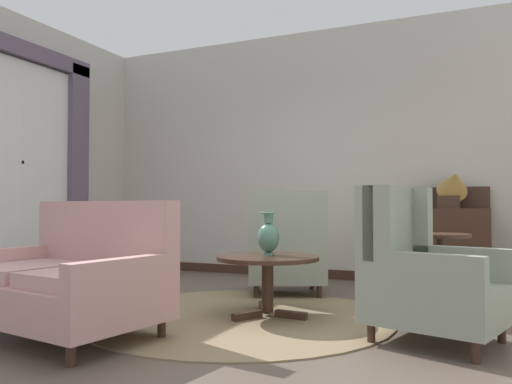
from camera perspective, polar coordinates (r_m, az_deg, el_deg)
The scene contains 14 objects.
ground at distance 4.18m, azimuth -3.77°, elevation -14.59°, with size 9.06×9.06×0.00m, color brown.
wall_back at distance 6.78m, azimuth 7.43°, elevation 4.31°, with size 6.63×0.08×3.28m, color #BCB7AD.
wall_left at distance 6.82m, azimuth -25.14°, elevation 4.42°, with size 0.08×4.01×3.28m, color #BCB7AD.
baseboard_back at distance 6.75m, azimuth 7.35°, elevation -9.09°, with size 6.47×0.03×0.12m, color #382319.
area_rug at distance 4.44m, azimuth -1.95°, elevation -13.74°, with size 2.61×2.61×0.01m, color #847051.
window_with_curtains at distance 6.75m, azimuth -24.64°, elevation 4.41°, with size 0.12×2.09×2.75m.
coffee_table at distance 4.37m, azimuth 1.31°, elevation -8.39°, with size 0.88×0.88×0.52m.
porcelain_vase at distance 4.40m, azimuth 1.40°, elevation -5.00°, with size 0.19×0.19×0.37m.
settee at distance 3.99m, azimuth -20.33°, elevation -9.33°, with size 1.59×1.15×0.98m.
armchair_near_sideboard at distance 5.44m, azimuth 3.42°, elevation -6.66°, with size 1.05×1.04×1.10m.
armchair_far_left at distance 3.79m, azimuth 18.17°, elevation -8.91°, with size 1.02×0.96×1.08m.
side_table at distance 4.58m, azimuth 20.01°, elevation -7.95°, with size 0.49×0.49×0.71m.
sideboard at distance 6.21m, azimuth 20.87°, elevation -5.36°, with size 0.86×0.41×1.17m.
gramophone at distance 6.11m, azimuth 21.23°, elevation 0.64°, with size 0.42×0.50×0.52m.
Camera 1 is at (1.87, -3.62, 0.94)m, focal length 35.66 mm.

